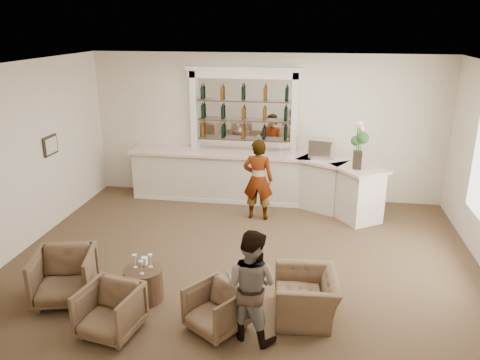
# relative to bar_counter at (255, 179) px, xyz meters

# --- Properties ---
(ground) EXTENTS (8.00, 8.00, 0.00)m
(ground) POSITION_rel_bar_counter_xyz_m (0.16, -3.00, -0.57)
(ground) COLOR brown
(ground) RESTS_ON ground
(room_shell) EXTENTS (8.04, 7.02, 3.32)m
(room_shell) POSITION_rel_bar_counter_xyz_m (0.33, -2.29, 1.77)
(room_shell) COLOR beige
(room_shell) RESTS_ON ground
(bar_counter) EXTENTS (5.72, 1.80, 1.14)m
(bar_counter) POSITION_rel_bar_counter_xyz_m (0.00, 0.00, 0.00)
(bar_counter) COLOR silver
(bar_counter) RESTS_ON ground
(back_bar_alcove) EXTENTS (2.64, 0.25, 3.00)m
(back_bar_alcove) POSITION_rel_bar_counter_xyz_m (-0.34, 0.41, 1.46)
(back_bar_alcove) COLOR white
(back_bar_alcove) RESTS_ON ground
(cocktail_table) EXTENTS (0.58, 0.58, 0.50)m
(cocktail_table) POSITION_rel_bar_counter_xyz_m (-1.12, -4.18, -0.32)
(cocktail_table) COLOR #482C1F
(cocktail_table) RESTS_ON ground
(sommelier) EXTENTS (0.64, 0.43, 1.71)m
(sommelier) POSITION_rel_bar_counter_xyz_m (0.17, -0.88, 0.28)
(sommelier) COLOR gray
(sommelier) RESTS_ON ground
(guest) EXTENTS (0.89, 0.80, 1.52)m
(guest) POSITION_rel_bar_counter_xyz_m (0.57, -4.78, 0.19)
(guest) COLOR gray
(guest) RESTS_ON ground
(armchair_left) EXTENTS (1.03, 1.04, 0.78)m
(armchair_left) POSITION_rel_bar_counter_xyz_m (-2.25, -4.38, -0.18)
(armchair_left) COLOR brown
(armchair_left) RESTS_ON ground
(armchair_center) EXTENTS (0.84, 0.86, 0.67)m
(armchair_center) POSITION_rel_bar_counter_xyz_m (-1.26, -5.01, -0.24)
(armchair_center) COLOR brown
(armchair_center) RESTS_ON ground
(armchair_right) EXTENTS (0.95, 0.96, 0.63)m
(armchair_right) POSITION_rel_bar_counter_xyz_m (0.10, -4.71, -0.26)
(armchair_right) COLOR brown
(armchair_right) RESTS_ON ground
(armchair_far) EXTENTS (0.94, 1.05, 0.63)m
(armchair_far) POSITION_rel_bar_counter_xyz_m (1.27, -4.22, -0.26)
(armchair_far) COLOR brown
(armchair_far) RESTS_ON ground
(espresso_machine) EXTENTS (0.56, 0.50, 0.42)m
(espresso_machine) POSITION_rel_bar_counter_xyz_m (1.44, -0.04, 0.78)
(espresso_machine) COLOR #BABABF
(espresso_machine) RESTS_ON bar_counter
(flower_vase) EXTENTS (0.25, 0.25, 0.96)m
(flower_vase) POSITION_rel_bar_counter_xyz_m (2.14, -0.71, 1.11)
(flower_vase) COLOR black
(flower_vase) RESTS_ON bar_counter
(wine_glass_bar_left) EXTENTS (0.07, 0.07, 0.21)m
(wine_glass_bar_left) POSITION_rel_bar_counter_xyz_m (-0.04, 0.00, 0.67)
(wine_glass_bar_left) COLOR white
(wine_glass_bar_left) RESTS_ON bar_counter
(wine_glass_bar_right) EXTENTS (0.07, 0.07, 0.21)m
(wine_glass_bar_right) POSITION_rel_bar_counter_xyz_m (0.56, 0.08, 0.67)
(wine_glass_bar_right) COLOR white
(wine_glass_bar_right) RESTS_ON bar_counter
(wine_glass_tbl_a) EXTENTS (0.07, 0.07, 0.21)m
(wine_glass_tbl_a) POSITION_rel_bar_counter_xyz_m (-1.24, -4.15, 0.03)
(wine_glass_tbl_a) COLOR white
(wine_glass_tbl_a) RESTS_ON cocktail_table
(wine_glass_tbl_b) EXTENTS (0.07, 0.07, 0.21)m
(wine_glass_tbl_b) POSITION_rel_bar_counter_xyz_m (-1.02, -4.10, 0.03)
(wine_glass_tbl_b) COLOR white
(wine_glass_tbl_b) RESTS_ON cocktail_table
(wine_glass_tbl_c) EXTENTS (0.07, 0.07, 0.21)m
(wine_glass_tbl_c) POSITION_rel_bar_counter_xyz_m (-1.08, -4.31, 0.03)
(wine_glass_tbl_c) COLOR white
(wine_glass_tbl_c) RESTS_ON cocktail_table
(napkin_holder) EXTENTS (0.08, 0.08, 0.12)m
(napkin_holder) POSITION_rel_bar_counter_xyz_m (-1.14, -4.04, -0.01)
(napkin_holder) COLOR white
(napkin_holder) RESTS_ON cocktail_table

